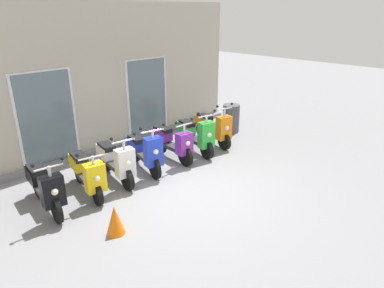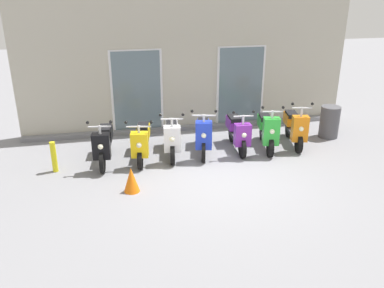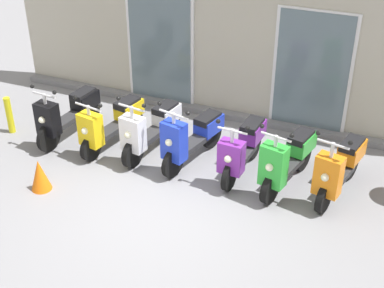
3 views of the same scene
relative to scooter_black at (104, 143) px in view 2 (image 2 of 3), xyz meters
The scene contains 12 objects.
ground_plane 2.82m from the scooter_black, 28.94° to the right, with size 40.00×40.00×0.00m, color gray.
storefront_facade 3.44m from the scooter_black, 39.83° to the left, with size 9.18×0.50×3.76m.
scooter_black is the anchor object (origin of this frame).
scooter_yellow 0.87m from the scooter_black, ahead, with size 0.68×1.58×1.12m.
scooter_white 1.61m from the scooter_black, ahead, with size 0.62×1.62×1.22m.
scooter_blue 2.37m from the scooter_black, ahead, with size 0.72×1.61×1.25m.
scooter_purple 3.25m from the scooter_black, ahead, with size 0.54×1.53×1.17m.
scooter_green 4.00m from the scooter_black, ahead, with size 0.68×1.57×1.26m.
scooter_orange 4.79m from the scooter_black, ahead, with size 0.67×1.53×1.27m.
curb_bollard 1.14m from the scooter_black, 165.92° to the right, with size 0.12×0.12×0.70m, color yellow.
trash_bin 5.97m from the scooter_black, ahead, with size 0.51×0.51×0.86m, color #4C4C51.
traffic_cone 1.66m from the scooter_black, 72.47° to the right, with size 0.32×0.32×0.52m, color orange.
Camera 2 is at (-2.30, -7.56, 3.94)m, focal length 37.89 mm.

